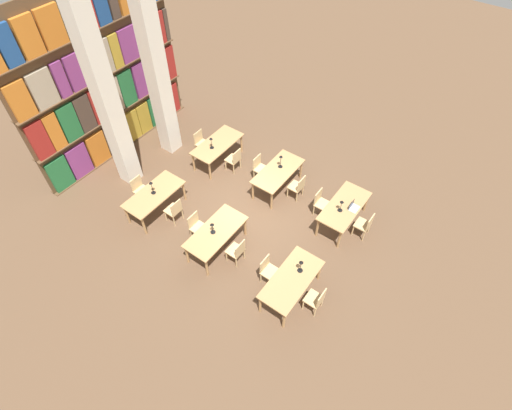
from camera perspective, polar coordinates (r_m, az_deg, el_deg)
ground_plane at (r=12.11m, az=-0.92°, el=-1.63°), size 40.00×40.00×0.00m
bookshelf_bank at (r=13.70m, az=-20.89°, el=16.21°), size 5.87×0.35×5.50m
pillar_left at (r=12.04m, az=-20.60°, el=13.91°), size 0.52×0.52×6.00m
pillar_center at (r=12.96m, az=-14.11°, el=18.20°), size 0.52×0.52×6.00m
reading_table_0 at (r=10.09m, az=5.10°, el=-10.72°), size 1.84×0.86×0.77m
chair_0 at (r=10.15m, az=8.59°, el=-13.20°), size 0.42×0.40×0.87m
chair_1 at (r=10.47m, az=1.76°, el=-9.24°), size 0.42×0.40×0.87m
desk_lamp_0 at (r=9.92m, az=6.44°, el=-8.42°), size 0.14×0.14×0.43m
reading_table_1 at (r=11.72m, az=12.49°, el=-0.37°), size 1.84×0.86×0.77m
chair_2 at (r=11.73m, az=15.29°, el=-2.72°), size 0.42×0.40×0.87m
chair_3 at (r=12.01m, az=9.25°, el=0.38°), size 0.42×0.40×0.87m
desk_lamp_1 at (r=11.30m, az=12.11°, el=0.14°), size 0.14×0.14×0.42m
laptop at (r=11.62m, az=13.75°, el=-0.30°), size 0.32×0.22×0.21m
reading_table_2 at (r=10.92m, az=-5.73°, el=-4.04°), size 1.84×0.86×0.77m
chair_4 at (r=10.80m, az=-2.74°, el=-6.55°), size 0.42×0.40×0.87m
chair_5 at (r=11.41m, az=-8.44°, el=-2.98°), size 0.42×0.40×0.87m
desk_lamp_2 at (r=10.63m, az=-6.28°, el=-3.05°), size 0.14×0.14×0.39m
reading_table_3 at (r=12.44m, az=3.16°, el=4.63°), size 1.84×0.86×0.77m
chair_6 at (r=12.36m, az=5.97°, el=2.65°), size 0.42×0.40×0.87m
chair_7 at (r=12.89m, az=0.56°, el=5.38°), size 0.42×0.40×0.87m
desk_lamp_3 at (r=12.29m, az=3.56°, el=6.55°), size 0.14×0.14×0.48m
reading_table_4 at (r=12.13m, az=-14.32°, el=1.31°), size 1.84×0.86×0.77m
chair_8 at (r=11.90m, az=-11.60°, el=-0.71°), size 0.42×0.40×0.87m
chair_9 at (r=12.72m, az=-16.21°, el=2.21°), size 0.42×0.40×0.87m
desk_lamp_4 at (r=11.86m, az=-14.72°, el=2.72°), size 0.14×0.14×0.47m
reading_table_5 at (r=13.43m, az=-5.54°, el=8.47°), size 1.84×0.86×0.77m
chair_10 at (r=13.20m, az=-3.13°, el=6.57°), size 0.42×0.40×0.87m
chair_11 at (r=13.94m, az=-7.82°, el=8.86°), size 0.42×0.40×0.87m
desk_lamp_5 at (r=13.04m, az=-6.42°, el=9.08°), size 0.14×0.14×0.43m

